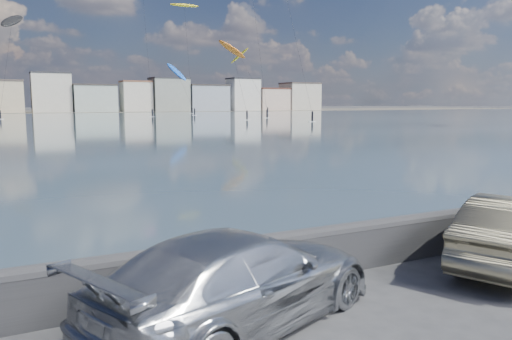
{
  "coord_description": "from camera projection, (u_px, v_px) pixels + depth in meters",
  "views": [
    {
      "loc": [
        -4.01,
        -6.02,
        3.74
      ],
      "look_at": [
        1.0,
        4.0,
        2.2
      ],
      "focal_mm": 35.0,
      "sensor_mm": 36.0,
      "label": 1
    }
  ],
  "objects": [
    {
      "name": "far_buildings",
      "position": [
        21.0,
        95.0,
        172.17
      ],
      "size": [
        240.79,
        13.26,
        14.6
      ],
      "color": "#B2B7C6",
      "rests_on": "ground"
    },
    {
      "name": "kitesurfer_2",
      "position": [
        240.0,
        56.0,
        174.36
      ],
      "size": [
        6.45,
        20.3,
        22.95
      ],
      "color": "yellow",
      "rests_on": "ground"
    },
    {
      "name": "kitesurfer_16",
      "position": [
        232.0,
        50.0,
        115.52
      ],
      "size": [
        8.79,
        18.52,
        18.02
      ],
      "color": "orange",
      "rests_on": "ground"
    },
    {
      "name": "kitesurfer_5",
      "position": [
        12.0,
        22.0,
        114.98
      ],
      "size": [
        7.83,
        16.67,
        25.05
      ],
      "color": "black",
      "rests_on": "ground"
    },
    {
      "name": "car_silver",
      "position": [
        239.0,
        279.0,
        8.28
      ],
      "size": [
        6.07,
        4.25,
        1.63
      ],
      "primitive_type": "imported",
      "rotation": [
        0.0,
        0.0,
        1.96
      ],
      "color": "#B1B5B9",
      "rests_on": "ground"
    },
    {
      "name": "far_shore_strip",
      "position": [
        17.0,
        112.0,
        184.81
      ],
      "size": [
        500.0,
        60.0,
        0.0
      ],
      "primitive_type": "cube",
      "color": "#4C473D",
      "rests_on": "ground"
    },
    {
      "name": "kitesurfer_14",
      "position": [
        184.0,
        7.0,
        156.96
      ],
      "size": [
        9.51,
        7.83,
        34.5
      ],
      "color": "yellow",
      "rests_on": "ground"
    },
    {
      "name": "bay_water",
      "position": [
        31.0,
        123.0,
        88.68
      ],
      "size": [
        500.0,
        177.0,
        0.0
      ],
      "primitive_type": "cube",
      "color": "#354A51",
      "rests_on": "ground"
    },
    {
      "name": "seawall",
      "position": [
        240.0,
        261.0,
        9.93
      ],
      "size": [
        400.0,
        0.36,
        1.08
      ],
      "color": "#28282B",
      "rests_on": "ground"
    },
    {
      "name": "kitesurfer_15",
      "position": [
        177.0,
        72.0,
        146.98
      ],
      "size": [
        5.78,
        17.85,
        15.67
      ],
      "color": "blue",
      "rests_on": "ground"
    }
  ]
}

